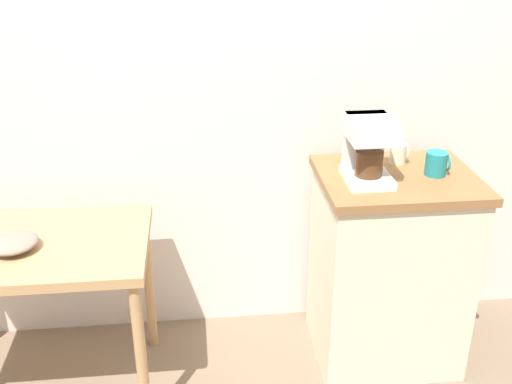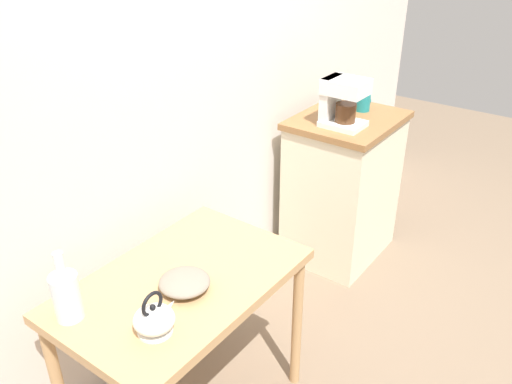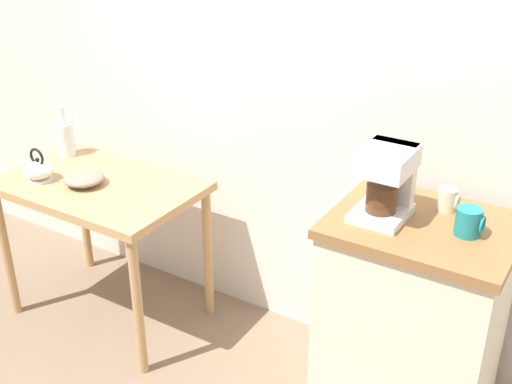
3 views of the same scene
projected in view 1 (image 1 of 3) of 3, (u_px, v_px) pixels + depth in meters
name	position (u px, v px, depth m)	size (l,w,h in m)	color
ground_plane	(214.00, 371.00, 2.70)	(8.00, 8.00, 0.00)	#7A6651
back_wall	(224.00, 36.00, 2.51)	(4.40, 0.10, 2.80)	silver
wooden_table	(31.00, 263.00, 2.33)	(0.92, 0.59, 0.72)	tan
kitchen_counter	(388.00, 268.00, 2.65)	(0.64, 0.52, 0.89)	beige
bowl_stoneware	(13.00, 243.00, 2.23)	(0.18, 0.18, 0.06)	gray
coffee_maker	(368.00, 146.00, 2.36)	(0.18, 0.22, 0.26)	white
mug_small_cream	(399.00, 153.00, 2.56)	(0.08, 0.07, 0.08)	beige
mug_dark_teal	(437.00, 164.00, 2.44)	(0.09, 0.09, 0.10)	teal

